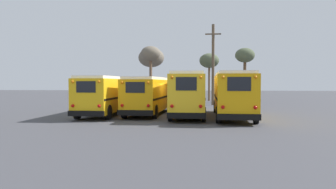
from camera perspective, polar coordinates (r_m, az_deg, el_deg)
The scene contains 10 objects.
ground_plane at distance 25.99m, azimuth 0.03°, elevation -3.60°, with size 160.00×160.00×0.00m, color #424247.
school_bus_0 at distance 26.67m, azimuth -10.56°, elevation 0.11°, with size 2.55×9.70×3.06m.
school_bus_1 at distance 26.86m, azimuth -3.28°, elevation 0.09°, with size 2.86×9.84×3.00m.
school_bus_2 at distance 25.73m, azimuth 3.65°, elevation 0.36°, with size 2.55×10.95×3.33m.
school_bus_3 at distance 24.67m, azimuth 11.17°, elevation 0.26°, with size 2.78×10.34×3.32m.
utility_pole at distance 37.78m, azimuth 7.85°, elevation 5.33°, with size 1.80×0.32×9.19m.
bare_tree_0 at distance 43.58m, azimuth 13.25°, elevation 6.40°, with size 2.50×2.50×7.04m.
bare_tree_1 at distance 43.63m, azimuth -3.04°, elevation 6.89°, with size 2.61×2.61×7.40m.
bare_tree_2 at distance 47.42m, azimuth -2.93°, elevation 6.41°, with size 3.70×3.70×7.56m.
bare_tree_3 at distance 46.52m, azimuth 7.19°, elevation 5.77°, with size 2.75×2.75×6.69m.
Camera 1 is at (2.59, -25.73, 2.58)m, focal length 35.00 mm.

